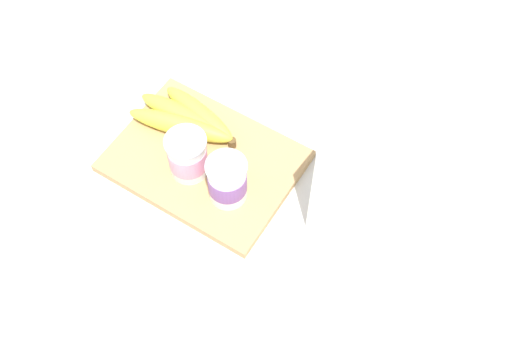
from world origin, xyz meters
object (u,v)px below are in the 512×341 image
at_px(yogurt_cup_back, 188,156).
at_px(cereal_box, 376,202).
at_px(cutting_board, 204,161).
at_px(yogurt_cup_front, 227,181).
at_px(banana_bunch, 188,119).

bearing_deg(yogurt_cup_back, cereal_box, -171.88).
bearing_deg(cutting_board, yogurt_cup_back, 75.31).
bearing_deg(yogurt_cup_front, cutting_board, -26.67).
relative_size(cutting_board, cereal_box, 1.20).
distance_m(yogurt_cup_front, banana_bunch, 0.16).
bearing_deg(yogurt_cup_front, cereal_box, -167.42).
bearing_deg(banana_bunch, cereal_box, 175.26).
bearing_deg(cutting_board, cereal_box, -177.50).
relative_size(yogurt_cup_back, banana_bunch, 0.43).
bearing_deg(yogurt_cup_back, cutting_board, -104.69).
relative_size(cutting_board, banana_bunch, 1.57).
distance_m(cutting_board, cereal_box, 0.32).
relative_size(yogurt_cup_front, banana_bunch, 0.45).
xyz_separation_m(cutting_board, yogurt_cup_front, (-0.07, 0.04, 0.05)).
bearing_deg(cutting_board, banana_bunch, -34.51).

